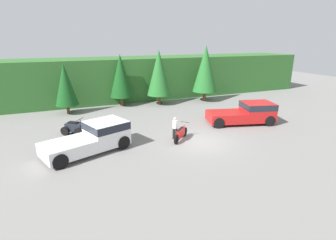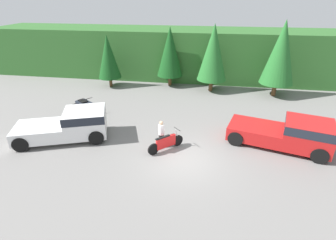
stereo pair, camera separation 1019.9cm
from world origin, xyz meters
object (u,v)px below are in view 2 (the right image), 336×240
at_px(quad_atv, 85,106).
at_px(pickup_truck_red, 289,133).
at_px(dirt_bike, 166,143).
at_px(rider_person, 161,133).
at_px(pickup_truck_second, 71,124).

bearing_deg(quad_atv, pickup_truck_red, 25.14).
xyz_separation_m(pickup_truck_red, quad_atv, (-13.65, 2.77, -0.47)).
relative_size(pickup_truck_red, dirt_bike, 3.35).
bearing_deg(dirt_bike, rider_person, 90.30).
height_order(pickup_truck_red, rider_person, pickup_truck_red).
relative_size(pickup_truck_second, rider_person, 3.48).
height_order(quad_atv, rider_person, rider_person).
bearing_deg(quad_atv, dirt_bike, 5.01).
relative_size(pickup_truck_second, dirt_bike, 3.25).
distance_m(quad_atv, rider_person, 7.59).
bearing_deg(pickup_truck_second, rider_person, -21.37).
bearing_deg(pickup_truck_red, rider_person, -156.10).
bearing_deg(pickup_truck_red, dirt_bike, -153.08).
xyz_separation_m(pickup_truck_second, dirt_bike, (5.87, -0.45, -0.48)).
relative_size(quad_atv, rider_person, 1.30).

